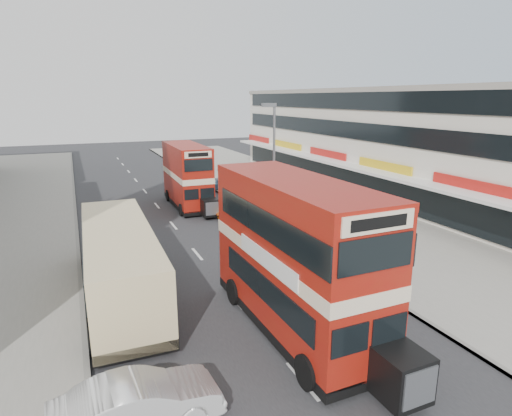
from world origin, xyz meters
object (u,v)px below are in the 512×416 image
street_lamp (273,154)px  car_left_front (138,404)px  coach (120,260)px  cyclist (230,217)px  bus_second (187,175)px  pedestrian_near (342,226)px  car_right_b (246,210)px  bus_main (296,256)px  car_right_c (199,184)px  car_right_a (260,225)px

street_lamp → car_left_front: bearing=-125.6°
car_left_front → street_lamp: bearing=-39.3°
coach → cyclist: bearing=46.9°
bus_second → cyclist: size_ratio=4.47×
car_left_front → pedestrian_near: size_ratio=2.75×
coach → car_right_b: 13.65m
bus_second → car_left_front: (-7.22, -22.88, -1.78)m
bus_main → car_right_c: size_ratio=2.37×
bus_second → car_right_a: bus_second is taller
cyclist → car_left_front: bearing=-120.2°
bus_main → car_left_front: bearing=24.1°
cyclist → street_lamp: bearing=-11.5°
street_lamp → pedestrian_near: 6.90m
car_right_b → cyclist: cyclist is taller
bus_second → car_right_c: bearing=-113.8°
bus_main → bus_second: 20.03m
bus_second → car_right_b: bearing=121.2°
bus_second → cyclist: (1.28, -6.43, -1.86)m
street_lamp → car_right_c: 12.69m
street_lamp → bus_second: street_lamp is taller
car_right_c → car_right_b: bearing=-0.6°
car_right_a → pedestrian_near: pedestrian_near is taller
car_left_front → cyclist: 18.51m
car_right_a → pedestrian_near: (4.05, -3.20, 0.35)m
bus_second → coach: size_ratio=0.79×
street_lamp → car_right_b: bearing=124.9°
car_left_front → car_right_c: car_left_front is taller
car_left_front → bus_main: bearing=-68.7°
car_left_front → pedestrian_near: pedestrian_near is taller
car_right_b → pedestrian_near: 7.91m
coach → car_left_front: coach is taller
car_right_b → cyclist: size_ratio=2.27×
car_right_c → pedestrian_near: (4.06, -17.19, 0.23)m
car_right_c → cyclist: 11.47m
car_left_front → car_right_c: size_ratio=1.04×
bus_main → cyclist: size_ratio=5.18×
pedestrian_near → cyclist: 7.69m
bus_main → bus_second: bearing=-94.1°
bus_second → car_right_c: size_ratio=2.04×
street_lamp → bus_main: street_lamp is taller
pedestrian_near → car_left_front: bearing=30.5°
bus_main → car_right_c: 25.31m
car_right_b → pedestrian_near: size_ratio=2.75×
coach → car_right_a: size_ratio=2.63×
bus_main → car_right_b: size_ratio=2.28×
street_lamp → car_right_b: size_ratio=1.84×
cyclist → car_right_c: bearing=82.0°
bus_second → cyclist: bearing=102.2°
street_lamp → bus_second: (-4.22, 6.88, -2.28)m
cyclist → bus_second: bearing=98.3°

